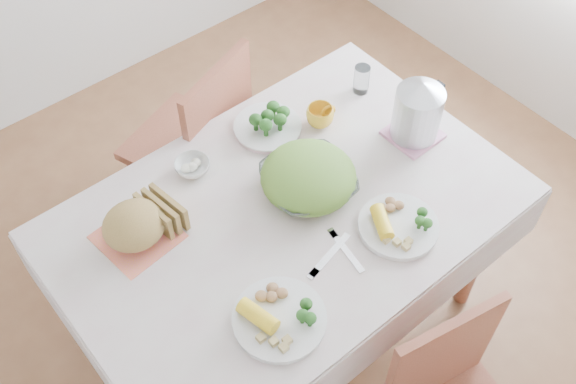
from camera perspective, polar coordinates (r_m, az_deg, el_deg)
floor at (r=2.86m, az=-0.05°, el=-10.76°), size 3.60×3.60×0.00m
dining_table at (r=2.54m, az=-0.06°, el=-6.79°), size 1.40×0.90×0.75m
tablecloth at (r=2.22m, az=-0.07°, el=-1.60°), size 1.50×1.00×0.01m
chair_far at (r=2.85m, az=-8.62°, el=4.25°), size 0.54×0.54×0.94m
salad_bowl at (r=2.24m, az=1.73°, el=0.84°), size 0.36×0.36×0.07m
dinner_plate_left at (r=1.99m, az=-0.73°, el=-10.74°), size 0.31×0.31×0.02m
dinner_plate_right at (r=2.19m, az=9.32°, el=-2.88°), size 0.37×0.37×0.02m
broccoli_plate at (r=2.45m, az=-1.73°, el=5.47°), size 0.27×0.27×0.02m
napkin at (r=2.21m, az=-12.62°, el=-3.70°), size 0.25×0.25×0.00m
bread_loaf at (r=2.16m, az=-12.87°, el=-2.85°), size 0.23×0.22×0.12m
fruit_bowl at (r=2.34m, az=-8.09°, el=2.15°), size 0.15×0.15×0.04m
yellow_mug at (r=2.45m, az=2.72°, el=6.43°), size 0.13×0.13×0.08m
glass_tumbler at (r=2.58m, az=6.26°, el=9.61°), size 0.06×0.06×0.11m
pink_tray at (r=2.47m, az=10.52°, el=4.84°), size 0.18×0.18×0.01m
electric_kettle at (r=2.39m, az=10.91°, el=6.70°), size 0.19×0.19×0.24m
fork_right at (r=2.13m, az=4.97°, el=-5.01°), size 0.05×0.18×0.00m
knife at (r=2.12m, az=3.57°, el=-5.33°), size 0.20×0.07×0.00m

